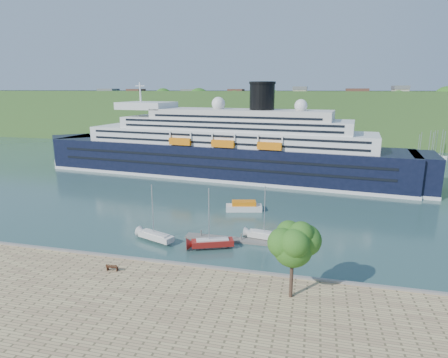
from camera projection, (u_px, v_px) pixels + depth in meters
ground at (176, 270)px, 53.34m from camera, size 400.00×400.00×0.00m
far_hillside at (279, 116)px, 187.40m from camera, size 400.00×50.00×24.00m
quay_coping at (175, 263)px, 52.88m from camera, size 220.00×0.50×0.30m
cruise_ship at (218, 130)px, 108.14m from camera, size 121.92×29.70×27.12m
park_bench at (112, 267)px, 50.92m from camera, size 1.71×0.82×1.06m
promenade_tree at (292, 257)px, 43.45m from camera, size 6.24×6.24×10.33m
floating_pontoon at (231, 239)px, 63.63m from camera, size 15.93×1.98×0.35m
sailboat_white_near at (155, 215)px, 62.04m from camera, size 7.54×4.48×9.42m
sailboat_red at (212, 220)px, 59.38m from camera, size 7.70×4.70×9.64m
sailboat_white_far at (267, 215)px, 62.57m from camera, size 7.29×3.02×9.14m
tender_launch at (244, 206)px, 78.99m from camera, size 8.02×4.29×2.11m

